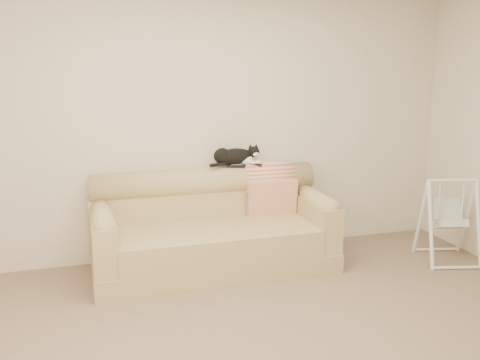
# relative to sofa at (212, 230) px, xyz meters

# --- Properties ---
(ground_plane) EXTENTS (5.00, 5.00, 0.00)m
(ground_plane) POSITION_rel_sofa_xyz_m (0.08, -1.62, -0.35)
(ground_plane) COLOR brown
(ground_plane) RESTS_ON ground
(room_shell) EXTENTS (5.04, 4.04, 2.60)m
(room_shell) POSITION_rel_sofa_xyz_m (0.08, -1.62, 1.18)
(room_shell) COLOR #C0B49C
(room_shell) RESTS_ON ground
(sofa) EXTENTS (2.20, 0.93, 0.90)m
(sofa) POSITION_rel_sofa_xyz_m (0.00, 0.00, 0.00)
(sofa) COLOR tan
(sofa) RESTS_ON ground
(remote_a) EXTENTS (0.19, 0.08, 0.03)m
(remote_a) POSITION_rel_sofa_xyz_m (0.31, 0.22, 0.56)
(remote_a) COLOR black
(remote_a) RESTS_ON sofa
(remote_b) EXTENTS (0.16, 0.15, 0.02)m
(remote_b) POSITION_rel_sofa_xyz_m (0.48, 0.23, 0.56)
(remote_b) COLOR black
(remote_b) RESTS_ON sofa
(tuxedo_cat) EXTENTS (0.52, 0.21, 0.21)m
(tuxedo_cat) POSITION_rel_sofa_xyz_m (0.30, 0.25, 0.65)
(tuxedo_cat) COLOR black
(tuxedo_cat) RESTS_ON sofa
(throw_blanket) EXTENTS (0.50, 0.38, 0.58)m
(throw_blanket) POSITION_rel_sofa_xyz_m (0.63, 0.23, 0.37)
(throw_blanket) COLOR #E45E30
(throw_blanket) RESTS_ON sofa
(baby_swing) EXTENTS (0.61, 0.63, 0.82)m
(baby_swing) POSITION_rel_sofa_xyz_m (2.22, -0.51, 0.06)
(baby_swing) COLOR white
(baby_swing) RESTS_ON ground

